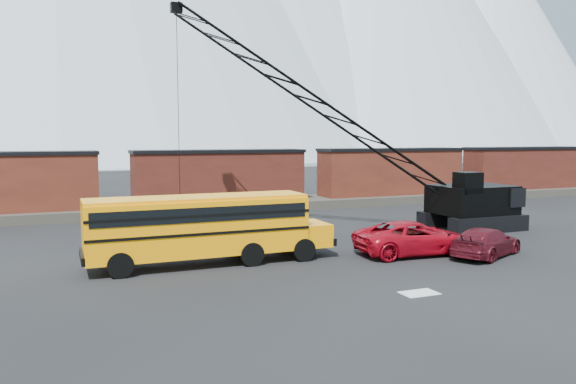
% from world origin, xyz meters
% --- Properties ---
extents(ground, '(160.00, 160.00, 0.00)m').
position_xyz_m(ground, '(0.00, 0.00, 0.00)').
color(ground, black).
rests_on(ground, ground).
extents(gravel_berm, '(120.00, 5.00, 0.70)m').
position_xyz_m(gravel_berm, '(0.00, 22.00, 0.35)').
color(gravel_berm, '#4B463D').
rests_on(gravel_berm, ground).
extents(boxcar_mid, '(13.70, 3.10, 4.17)m').
position_xyz_m(boxcar_mid, '(0.00, 22.00, 2.76)').
color(boxcar_mid, '#541D17').
rests_on(boxcar_mid, gravel_berm).
extents(boxcar_east_near, '(13.70, 3.10, 4.17)m').
position_xyz_m(boxcar_east_near, '(16.00, 22.00, 2.76)').
color(boxcar_east_near, '#441913').
rests_on(boxcar_east_near, gravel_berm).
extents(boxcar_east_far, '(13.70, 3.10, 4.17)m').
position_xyz_m(boxcar_east_far, '(32.00, 22.00, 2.76)').
color(boxcar_east_far, '#541D17').
rests_on(boxcar_east_far, gravel_berm).
extents(snow_patch, '(1.40, 0.90, 0.02)m').
position_xyz_m(snow_patch, '(0.50, -4.00, 0.01)').
color(snow_patch, silver).
rests_on(snow_patch, ground).
extents(school_bus, '(11.65, 2.65, 3.19)m').
position_xyz_m(school_bus, '(-5.75, 3.84, 1.79)').
color(school_bus, '#FF9605').
rests_on(school_bus, ground).
extents(red_pickup, '(6.22, 3.22, 1.68)m').
position_xyz_m(red_pickup, '(4.47, 2.01, 0.84)').
color(red_pickup, '#A70817').
rests_on(red_pickup, ground).
extents(maroon_suv, '(5.30, 3.87, 1.43)m').
position_xyz_m(maroon_suv, '(7.49, 0.27, 0.71)').
color(maroon_suv, '#4C0D17').
rests_on(maroon_suv, ground).
extents(crawler_crane, '(20.66, 9.37, 14.28)m').
position_xyz_m(crawler_crane, '(3.10, 10.69, 7.98)').
color(crawler_crane, black).
rests_on(crawler_crane, ground).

